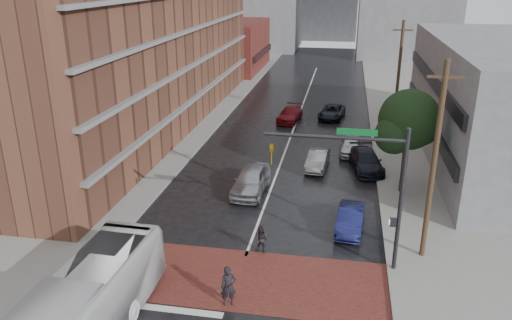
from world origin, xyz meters
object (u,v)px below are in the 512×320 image
(car_travel_b, at_px, (318,160))
(car_parked_mid, at_px, (366,161))
(car_parked_far, at_px, (351,145))
(suv_travel, at_px, (332,112))
(pedestrian_b, at_px, (261,240))
(car_travel_c, at_px, (290,114))
(transit_bus, at_px, (75,320))
(pedestrian_a, at_px, (228,286))
(car_travel_a, at_px, (251,180))
(car_parked_near, at_px, (350,219))

(car_travel_b, xyz_separation_m, car_parked_mid, (3.51, 0.27, 0.06))
(car_parked_far, bearing_deg, suv_travel, 102.62)
(pedestrian_b, height_order, car_travel_b, pedestrian_b)
(car_travel_b, bearing_deg, pedestrian_b, -94.26)
(car_travel_c, bearing_deg, car_parked_mid, -52.83)
(transit_bus, bearing_deg, suv_travel, 78.53)
(transit_bus, xyz_separation_m, pedestrian_a, (4.87, 3.91, -0.62))
(car_travel_a, xyz_separation_m, suv_travel, (4.55, 19.09, -0.19))
(car_travel_b, xyz_separation_m, suv_travel, (0.53, 13.99, -0.00))
(car_parked_near, distance_m, car_parked_mid, 9.51)
(car_parked_far, bearing_deg, car_travel_c, 126.97)
(suv_travel, bearing_deg, car_parked_far, -71.54)
(transit_bus, xyz_separation_m, car_parked_far, (10.01, 24.66, -0.85))
(pedestrian_b, height_order, suv_travel, pedestrian_b)
(pedestrian_b, bearing_deg, suv_travel, 96.20)
(car_travel_a, height_order, car_parked_far, car_travel_a)
(car_travel_c, relative_size, car_parked_far, 1.12)
(transit_bus, height_order, car_travel_a, transit_bus)
(suv_travel, xyz_separation_m, car_parked_far, (1.88, -10.23, 0.05))
(transit_bus, height_order, suv_travel, transit_bus)
(transit_bus, xyz_separation_m, car_parked_mid, (11.11, 21.16, -0.84))
(car_parked_near, bearing_deg, pedestrian_b, -138.83)
(transit_bus, bearing_deg, car_travel_a, 78.85)
(car_travel_b, relative_size, car_parked_near, 1.00)
(pedestrian_b, relative_size, suv_travel, 0.32)
(transit_bus, relative_size, car_parked_mid, 2.27)
(transit_bus, xyz_separation_m, car_travel_c, (4.15, 33.10, -0.88))
(pedestrian_b, bearing_deg, transit_bus, -111.60)
(pedestrian_b, relative_size, car_parked_mid, 0.30)
(pedestrian_b, distance_m, car_parked_mid, 13.91)
(pedestrian_a, height_order, suv_travel, pedestrian_a)
(car_parked_near, height_order, car_parked_far, car_parked_far)
(car_travel_c, distance_m, suv_travel, 4.36)
(car_travel_c, distance_m, car_parked_mid, 13.83)
(car_travel_a, relative_size, car_parked_mid, 1.01)
(pedestrian_a, height_order, pedestrian_b, pedestrian_a)
(car_parked_near, xyz_separation_m, car_parked_far, (0.00, 12.94, 0.04))
(transit_bus, relative_size, car_travel_b, 2.81)
(car_travel_c, bearing_deg, car_travel_a, -84.95)
(pedestrian_a, height_order, car_parked_mid, pedestrian_a)
(transit_bus, height_order, car_travel_c, transit_bus)
(car_parked_mid, distance_m, car_parked_far, 3.66)
(car_travel_a, bearing_deg, car_travel_c, 90.78)
(car_travel_b, xyz_separation_m, car_parked_far, (2.41, 3.76, 0.04))
(car_parked_near, bearing_deg, car_travel_a, 152.33)
(car_travel_c, bearing_deg, car_travel_b, -67.27)
(transit_bus, relative_size, pedestrian_b, 7.50)
(car_travel_a, distance_m, car_parked_mid, 9.25)
(car_parked_far, bearing_deg, pedestrian_a, -101.73)
(transit_bus, relative_size, car_parked_near, 2.80)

